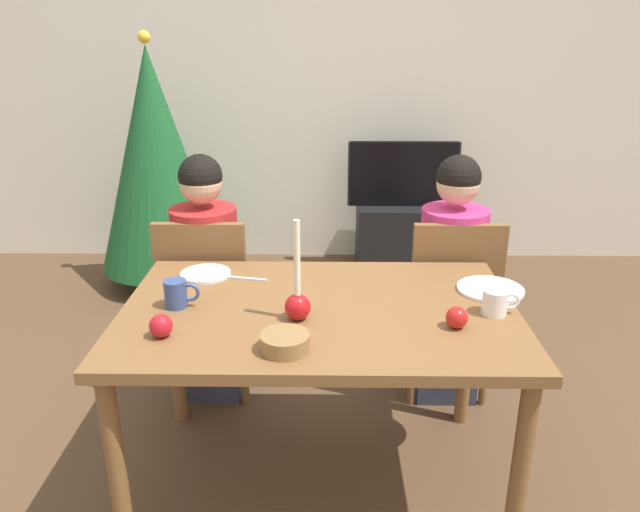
# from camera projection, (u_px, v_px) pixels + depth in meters

# --- Properties ---
(ground_plane) EXTENTS (7.68, 7.68, 0.00)m
(ground_plane) POSITION_uv_depth(u_px,v_px,m) (319.00, 478.00, 2.40)
(ground_plane) COLOR brown
(back_wall) EXTENTS (6.40, 0.10, 2.60)m
(back_wall) POSITION_uv_depth(u_px,v_px,m) (325.00, 85.00, 4.38)
(back_wall) COLOR silver
(back_wall) RESTS_ON ground
(dining_table) EXTENTS (1.40, 0.90, 0.75)m
(dining_table) POSITION_uv_depth(u_px,v_px,m) (319.00, 328.00, 2.17)
(dining_table) COLOR brown
(dining_table) RESTS_ON ground
(chair_left) EXTENTS (0.40, 0.40, 0.90)m
(chair_left) POSITION_uv_depth(u_px,v_px,m) (207.00, 297.00, 2.80)
(chair_left) COLOR brown
(chair_left) RESTS_ON ground
(chair_right) EXTENTS (0.40, 0.40, 0.90)m
(chair_right) POSITION_uv_depth(u_px,v_px,m) (450.00, 298.00, 2.78)
(chair_right) COLOR brown
(chair_right) RESTS_ON ground
(person_left_child) EXTENTS (0.30, 0.30, 1.17)m
(person_left_child) POSITION_uv_depth(u_px,v_px,m) (208.00, 283.00, 2.81)
(person_left_child) COLOR #33384C
(person_left_child) RESTS_ON ground
(person_right_child) EXTENTS (0.30, 0.30, 1.17)m
(person_right_child) POSITION_uv_depth(u_px,v_px,m) (450.00, 284.00, 2.79)
(person_right_child) COLOR #33384C
(person_right_child) RESTS_ON ground
(tv_stand) EXTENTS (0.64, 0.40, 0.48)m
(tv_stand) POSITION_uv_depth(u_px,v_px,m) (400.00, 236.00, 4.46)
(tv_stand) COLOR black
(tv_stand) RESTS_ON ground
(tv) EXTENTS (0.79, 0.05, 0.46)m
(tv) POSITION_uv_depth(u_px,v_px,m) (403.00, 174.00, 4.30)
(tv) COLOR black
(tv) RESTS_ON tv_stand
(christmas_tree) EXTENTS (0.84, 0.84, 1.67)m
(christmas_tree) POSITION_uv_depth(u_px,v_px,m) (156.00, 161.00, 3.97)
(christmas_tree) COLOR brown
(christmas_tree) RESTS_ON ground
(candle_centerpiece) EXTENTS (0.09, 0.09, 0.35)m
(candle_centerpiece) POSITION_uv_depth(u_px,v_px,m) (298.00, 300.00, 2.03)
(candle_centerpiece) COLOR red
(candle_centerpiece) RESTS_ON dining_table
(plate_left) EXTENTS (0.20, 0.20, 0.01)m
(plate_left) POSITION_uv_depth(u_px,v_px,m) (206.00, 274.00, 2.42)
(plate_left) COLOR silver
(plate_left) RESTS_ON dining_table
(plate_right) EXTENTS (0.25, 0.25, 0.01)m
(plate_right) POSITION_uv_depth(u_px,v_px,m) (490.00, 289.00, 2.27)
(plate_right) COLOR white
(plate_right) RESTS_ON dining_table
(mug_left) EXTENTS (0.13, 0.08, 0.10)m
(mug_left) POSITION_uv_depth(u_px,v_px,m) (177.00, 293.00, 2.13)
(mug_left) COLOR #33477F
(mug_left) RESTS_ON dining_table
(mug_right) EXTENTS (0.13, 0.09, 0.09)m
(mug_right) POSITION_uv_depth(u_px,v_px,m) (496.00, 302.00, 2.07)
(mug_right) COLOR white
(mug_right) RESTS_ON dining_table
(fork_left) EXTENTS (0.18, 0.05, 0.01)m
(fork_left) POSITION_uv_depth(u_px,v_px,m) (245.00, 279.00, 2.38)
(fork_left) COLOR silver
(fork_left) RESTS_ON dining_table
(bowl_walnuts) EXTENTS (0.15, 0.15, 0.05)m
(bowl_walnuts) POSITION_uv_depth(u_px,v_px,m) (285.00, 342.00, 1.84)
(bowl_walnuts) COLOR olive
(bowl_walnuts) RESTS_ON dining_table
(apple_near_candle) EXTENTS (0.08, 0.08, 0.08)m
(apple_near_candle) POSITION_uv_depth(u_px,v_px,m) (161.00, 326.00, 1.92)
(apple_near_candle) COLOR #B21723
(apple_near_candle) RESTS_ON dining_table
(apple_by_left_plate) EXTENTS (0.07, 0.07, 0.07)m
(apple_by_left_plate) POSITION_uv_depth(u_px,v_px,m) (457.00, 318.00, 1.98)
(apple_by_left_plate) COLOR red
(apple_by_left_plate) RESTS_ON dining_table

